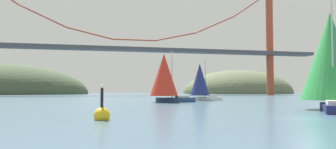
{
  "coord_description": "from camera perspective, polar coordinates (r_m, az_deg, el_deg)",
  "views": [
    {
      "loc": [
        -15.12,
        -20.03,
        2.04
      ],
      "look_at": [
        0.0,
        42.69,
        5.08
      ],
      "focal_mm": 34.52,
      "sensor_mm": 36.0,
      "label": 1
    }
  ],
  "objects": [
    {
      "name": "ground_plane",
      "position": [
        25.17,
        23.61,
        -7.12
      ],
      "size": [
        360.0,
        360.0,
        0.0
      ],
      "primitive_type": "plane",
      "color": "#426075"
    },
    {
      "name": "headland_right",
      "position": [
        172.28,
        12.32,
        -3.31
      ],
      "size": [
        58.76,
        44.0,
        24.41
      ],
      "primitive_type": "ellipsoid",
      "color": "#5B6647",
      "rests_on": "ground_plane"
    },
    {
      "name": "suspension_bridge",
      "position": [
        117.14,
        -6.03,
        5.25
      ],
      "size": [
        144.84,
        6.0,
        41.22
      ],
      "color": "#A34228",
      "rests_on": "ground_plane"
    },
    {
      "name": "sailboat_green_sail",
      "position": [
        36.44,
        26.81,
        2.65
      ],
      "size": [
        9.01,
        10.42,
        10.59
      ],
      "color": "#191E4C",
      "rests_on": "ground_plane"
    },
    {
      "name": "sailboat_scarlet_sail",
      "position": [
        51.48,
        -0.58,
        -0.3
      ],
      "size": [
        7.59,
        4.87,
        8.3
      ],
      "color": "navy",
      "rests_on": "ground_plane"
    },
    {
      "name": "sailboat_navy_sail",
      "position": [
        59.89,
        5.77,
        -1.14
      ],
      "size": [
        6.92,
        4.39,
        7.68
      ],
      "color": "white",
      "rests_on": "ground_plane"
    },
    {
      "name": "channel_buoy",
      "position": [
        22.3,
        -11.61,
        -6.94
      ],
      "size": [
        1.1,
        1.1,
        2.64
      ],
      "color": "gold",
      "rests_on": "ground_plane"
    }
  ]
}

